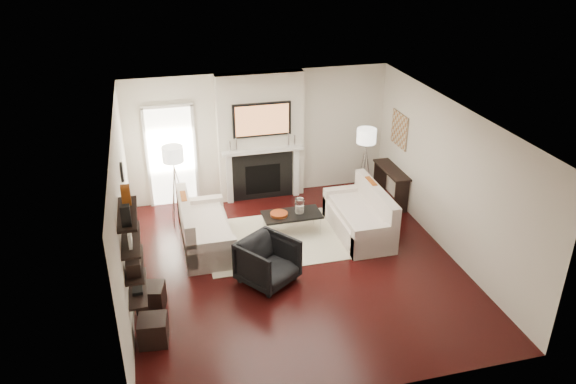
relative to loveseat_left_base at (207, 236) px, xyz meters
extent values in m
plane|color=black|center=(1.42, -1.04, -0.21)|extent=(6.00, 6.00, 0.00)
plane|color=white|center=(1.42, -1.04, 2.49)|extent=(6.00, 6.00, 0.00)
plane|color=silver|center=(1.42, 1.96, 1.14)|extent=(5.50, 0.00, 5.50)
plane|color=silver|center=(1.42, -4.04, 1.14)|extent=(5.50, 0.00, 5.50)
plane|color=silver|center=(-1.33, -1.04, 1.14)|extent=(0.00, 6.00, 6.00)
plane|color=silver|center=(4.17, -1.04, 1.14)|extent=(0.00, 6.00, 6.00)
cube|color=silver|center=(1.42, 1.83, 1.14)|extent=(1.80, 0.25, 2.70)
cube|color=black|center=(1.42, 1.70, 0.31)|extent=(1.30, 0.02, 1.04)
cube|color=black|center=(1.42, 1.69, 0.24)|extent=(0.75, 0.02, 0.65)
cube|color=white|center=(0.70, 1.67, 0.34)|extent=(0.12, 0.08, 1.10)
cube|color=white|center=(2.14, 1.67, 0.34)|extent=(0.12, 0.08, 1.10)
cube|color=white|center=(1.42, 1.65, 0.91)|extent=(1.70, 0.18, 0.07)
cube|color=black|center=(1.42, 1.67, 1.57)|extent=(1.20, 0.06, 0.70)
cube|color=#BF723F|center=(1.42, 1.64, 1.57)|extent=(1.10, 0.00, 0.62)
cylinder|color=silver|center=(0.87, 1.66, 1.09)|extent=(0.04, 0.04, 0.30)
cylinder|color=silver|center=(0.74, 1.66, 1.06)|extent=(0.04, 0.04, 0.24)
cylinder|color=silver|center=(1.97, 1.66, 1.09)|extent=(0.04, 0.04, 0.30)
cylinder|color=silver|center=(2.10, 1.66, 1.06)|extent=(0.04, 0.04, 0.24)
cube|color=white|center=(-0.43, 1.94, 0.84)|extent=(0.90, 0.02, 2.10)
cube|color=white|center=(-0.91, 1.92, 0.84)|extent=(0.06, 0.06, 2.16)
cube|color=white|center=(0.05, 1.92, 0.84)|extent=(0.06, 0.06, 2.16)
cube|color=white|center=(-0.43, 1.92, 1.92)|extent=(1.02, 0.06, 0.06)
cube|color=beige|center=(1.26, -0.08, -0.20)|extent=(2.60, 2.00, 0.01)
cube|color=beige|center=(0.00, 0.00, 0.00)|extent=(0.85, 1.80, 0.42)
cube|color=beige|center=(-0.33, 0.00, 0.32)|extent=(0.18, 1.80, 0.80)
cube|color=beige|center=(0.00, -0.81, 0.09)|extent=(0.85, 0.18, 0.60)
cube|color=beige|center=(0.00, 0.81, 0.09)|extent=(0.85, 0.18, 0.60)
cube|color=beige|center=(0.05, 0.00, 0.26)|extent=(0.63, 1.44, 0.10)
cube|color=#944412|center=(-0.33, 0.30, 0.52)|extent=(0.10, 0.42, 0.42)
cube|color=black|center=(-0.33, -0.30, 0.51)|extent=(0.10, 0.40, 0.40)
cube|color=beige|center=(2.86, -0.24, 0.00)|extent=(0.85, 1.80, 0.42)
cube|color=beige|center=(3.19, -0.24, 0.32)|extent=(0.18, 1.80, 0.80)
cube|color=beige|center=(2.86, -1.05, 0.09)|extent=(0.85, 0.18, 0.60)
cube|color=beige|center=(2.86, 0.57, 0.09)|extent=(0.85, 0.18, 0.60)
cube|color=beige|center=(2.81, -0.24, 0.26)|extent=(0.63, 1.44, 0.10)
cube|color=#944412|center=(3.19, 0.06, 0.52)|extent=(0.10, 0.42, 0.42)
cube|color=black|center=(3.19, -0.54, 0.51)|extent=(0.10, 0.40, 0.40)
cube|color=black|center=(1.63, 0.08, 0.19)|extent=(1.10, 0.55, 0.04)
cylinder|color=silver|center=(1.13, -0.14, -0.02)|extent=(0.02, 0.02, 0.38)
cylinder|color=silver|center=(2.13, -0.14, -0.02)|extent=(0.02, 0.02, 0.38)
cylinder|color=silver|center=(1.13, 0.30, -0.02)|extent=(0.02, 0.02, 0.38)
cylinder|color=silver|center=(2.13, 0.30, -0.02)|extent=(0.02, 0.02, 0.38)
cylinder|color=white|center=(1.78, 0.08, 0.35)|extent=(0.17, 0.17, 0.30)
cylinder|color=white|center=(1.78, 0.08, 0.29)|extent=(0.11, 0.11, 0.16)
cylinder|color=#BB4E1F|center=(1.38, 0.08, 0.24)|extent=(0.33, 0.33, 0.05)
imported|color=black|center=(0.85, -1.36, 0.21)|extent=(1.11, 1.10, 0.84)
cylinder|color=silver|center=(-0.43, 1.08, 0.39)|extent=(0.02, 0.02, 1.20)
cylinder|color=white|center=(-0.43, 1.08, 1.24)|extent=(0.40, 0.40, 0.30)
cylinder|color=silver|center=(-0.32, 1.08, 0.39)|extent=(0.25, 0.02, 1.23)
cylinder|color=silver|center=(-0.48, 1.18, 0.39)|extent=(0.14, 0.22, 1.23)
cylinder|color=silver|center=(-0.48, 0.99, 0.39)|extent=(0.14, 0.22, 1.23)
cylinder|color=silver|center=(3.47, 1.09, 0.39)|extent=(0.02, 0.02, 1.20)
cylinder|color=white|center=(3.47, 1.09, 1.24)|extent=(0.40, 0.40, 0.30)
cylinder|color=silver|center=(3.58, 1.09, 0.39)|extent=(0.25, 0.02, 1.23)
cylinder|color=silver|center=(3.42, 1.19, 0.39)|extent=(0.14, 0.22, 1.23)
cylinder|color=silver|center=(3.42, 1.00, 0.39)|extent=(0.14, 0.22, 1.23)
cube|color=black|center=(3.99, 0.87, 0.52)|extent=(0.35, 1.20, 0.04)
cube|color=black|center=(3.99, 0.32, 0.14)|extent=(0.30, 0.04, 0.71)
cube|color=black|center=(3.99, 1.42, 0.14)|extent=(0.30, 0.04, 0.71)
cube|color=#9A784D|center=(4.15, 1.01, 1.34)|extent=(0.03, 0.70, 0.70)
cube|color=black|center=(-1.20, -2.04, 0.49)|extent=(0.25, 1.00, 0.03)
cube|color=black|center=(-1.20, -2.04, 0.89)|extent=(0.25, 1.00, 0.04)
cube|color=black|center=(-1.20, -2.04, 1.29)|extent=(0.25, 1.00, 0.04)
cube|color=black|center=(-1.20, -2.04, 1.69)|extent=(0.25, 1.00, 0.04)
cube|color=black|center=(-1.20, -2.39, 1.85)|extent=(0.12, 0.10, 0.28)
cube|color=#944412|center=(-1.20, -1.79, 1.85)|extent=(0.12, 0.10, 0.28)
cube|color=white|center=(-1.20, -2.19, 1.42)|extent=(0.04, 0.30, 0.22)
cube|color=black|center=(-1.20, -1.77, 1.40)|extent=(0.04, 0.22, 0.18)
cube|color=black|center=(-1.20, -2.29, 1.01)|extent=(0.18, 0.25, 0.20)
cube|color=black|center=(-1.20, -1.87, 0.97)|extent=(0.15, 0.12, 0.12)
cube|color=black|center=(-1.20, -2.15, 0.53)|extent=(0.14, 0.20, 0.05)
cube|color=white|center=(-1.20, -1.79, 0.60)|extent=(0.10, 0.10, 0.18)
cylinder|color=black|center=(-1.31, -0.14, 1.49)|extent=(0.04, 0.34, 0.34)
cylinder|color=white|center=(-1.28, -0.14, 1.49)|extent=(0.01, 0.29, 0.29)
cube|color=black|center=(-1.05, -1.60, -0.01)|extent=(0.48, 0.48, 0.40)
cube|color=black|center=(-1.05, -2.40, -0.01)|extent=(0.44, 0.44, 0.40)
camera|label=1|loc=(-0.76, -8.94, 5.21)|focal=35.00mm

